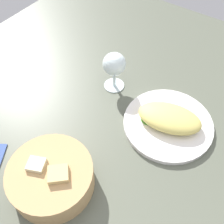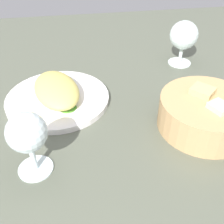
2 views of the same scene
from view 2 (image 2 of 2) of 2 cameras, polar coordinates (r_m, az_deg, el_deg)
ground_plane at (r=63.59cm, az=-0.22°, el=-0.87°), size 140.00×140.00×2.00cm
plate at (r=67.54cm, az=-11.19°, el=2.71°), size 24.64×24.64×1.40cm
omelette at (r=66.05cm, az=-11.47°, el=4.64°), size 19.05×13.80×4.03cm
lettuce_garnish at (r=62.52cm, az=-9.20°, el=1.33°), size 4.01×4.01×1.33cm
bread_basket at (r=60.35cm, az=18.87°, el=-0.23°), size 19.47×19.47×8.18cm
wine_glass_near at (r=46.97cm, az=-17.16°, el=-4.65°), size 6.86×6.86×12.39cm
wine_glass_far at (r=82.45cm, az=14.66°, el=14.90°), size 7.98×7.98×12.72cm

